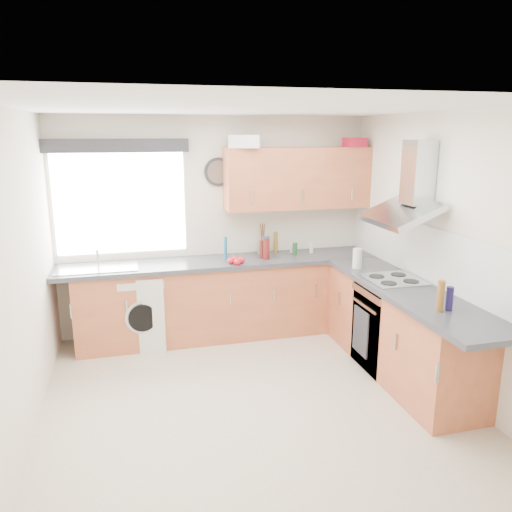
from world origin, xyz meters
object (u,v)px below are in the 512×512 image
object	(u,v)px
upper_cabinets	(298,178)
washing_machine	(142,309)
oven	(390,327)
extractor_hood	(409,192)

from	to	relation	value
upper_cabinets	washing_machine	bearing A→B (deg)	-175.72
oven	washing_machine	size ratio (longest dim) A/B	1.03
oven	extractor_hood	distance (m)	1.35
oven	upper_cabinets	xyz separation A→B (m)	(-0.55, 1.32, 1.38)
washing_machine	extractor_hood	bearing A→B (deg)	-14.37
oven	washing_machine	xyz separation A→B (m)	(-2.40, 1.19, -0.01)
oven	extractor_hood	bearing A→B (deg)	-0.00
oven	washing_machine	distance (m)	2.67
extractor_hood	washing_machine	xyz separation A→B (m)	(-2.50, 1.19, -1.36)
oven	extractor_hood	world-z (taller)	extractor_hood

